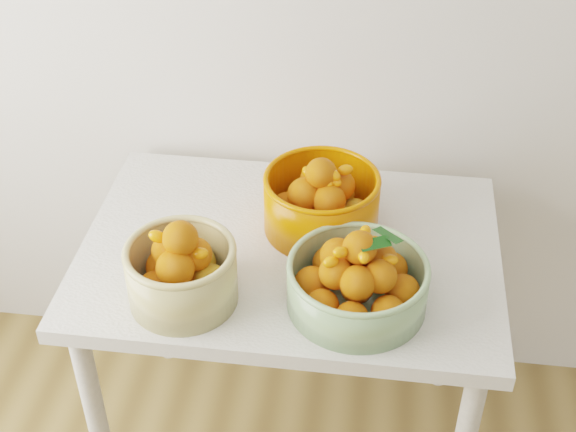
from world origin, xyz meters
name	(u,v)px	position (x,y,z in m)	size (l,w,h in m)	color
table	(290,276)	(-0.41, 1.60, 0.65)	(1.00, 0.70, 0.75)	silver
bowl_cream	(182,271)	(-0.62, 1.39, 0.83)	(0.29, 0.29, 0.21)	tan
bowl_green	(357,281)	(-0.24, 1.42, 0.82)	(0.36, 0.36, 0.20)	#88AC77
bowl_orange	(321,201)	(-0.34, 1.68, 0.83)	(0.31, 0.31, 0.20)	#D65803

